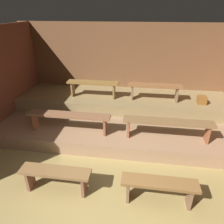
# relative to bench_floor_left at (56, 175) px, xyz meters

# --- Properties ---
(ground) EXTENTS (6.87, 5.27, 0.08)m
(ground) POSITION_rel_bench_floor_left_xyz_m (0.89, 1.68, -0.40)
(ground) COLOR olive
(wall_back) EXTENTS (6.87, 0.06, 2.61)m
(wall_back) POSITION_rel_bench_floor_left_xyz_m (0.89, 3.95, 0.95)
(wall_back) COLOR brown
(wall_back) RESTS_ON ground
(platform_lower) EXTENTS (6.07, 2.92, 0.32)m
(platform_lower) POSITION_rel_bench_floor_left_xyz_m (0.89, 2.46, -0.20)
(platform_lower) COLOR #947051
(platform_lower) RESTS_ON ground
(platform_middle) EXTENTS (6.07, 1.54, 0.32)m
(platform_middle) POSITION_rel_bench_floor_left_xyz_m (0.89, 3.15, 0.12)
(platform_middle) COLOR olive
(platform_middle) RESTS_ON platform_lower
(bench_floor_left) EXTENTS (1.24, 0.28, 0.46)m
(bench_floor_left) POSITION_rel_bench_floor_left_xyz_m (0.00, 0.00, 0.00)
(bench_floor_left) COLOR brown
(bench_floor_left) RESTS_ON ground
(bench_floor_right) EXTENTS (1.24, 0.28, 0.46)m
(bench_floor_right) POSITION_rel_bench_floor_left_xyz_m (1.77, 0.00, 0.00)
(bench_floor_right) COLOR brown
(bench_floor_right) RESTS_ON ground
(bench_lower_left) EXTENTS (1.95, 0.28, 0.46)m
(bench_lower_left) POSITION_rel_bench_floor_left_xyz_m (-0.24, 1.50, 0.34)
(bench_lower_left) COLOR brown
(bench_lower_left) RESTS_ON platform_lower
(bench_lower_right) EXTENTS (1.95, 0.28, 0.46)m
(bench_lower_right) POSITION_rel_bench_floor_left_xyz_m (2.01, 1.50, 0.34)
(bench_lower_right) COLOR brown
(bench_lower_right) RESTS_ON platform_lower
(bench_middle_left) EXTENTS (1.46, 0.28, 0.46)m
(bench_middle_left) POSITION_rel_bench_floor_left_xyz_m (0.02, 2.93, 0.64)
(bench_middle_left) COLOR brown
(bench_middle_left) RESTS_ON platform_middle
(bench_middle_right) EXTENTS (1.46, 0.28, 0.46)m
(bench_middle_right) POSITION_rel_bench_floor_left_xyz_m (1.76, 2.93, 0.64)
(bench_middle_right) COLOR brown
(bench_middle_right) RESTS_ON platform_middle
(wooden_crate_middle) EXTENTS (0.22, 0.22, 0.22)m
(wooden_crate_middle) POSITION_rel_bench_floor_left_xyz_m (3.03, 2.86, 0.39)
(wooden_crate_middle) COLOR brown
(wooden_crate_middle) RESTS_ON platform_middle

